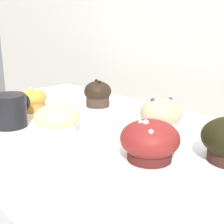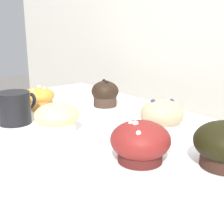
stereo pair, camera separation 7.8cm
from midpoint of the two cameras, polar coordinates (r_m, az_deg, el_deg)
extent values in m
cube|color=beige|center=(1.25, 14.74, 4.00)|extent=(3.20, 0.10, 1.80)
cylinder|color=#CB8536|center=(0.99, -16.87, 1.44)|extent=(0.09, 0.09, 0.04)
ellipsoid|color=orange|center=(0.99, -16.97, 2.57)|extent=(0.10, 0.10, 0.05)
sphere|color=white|center=(0.99, -16.90, 4.04)|extent=(0.01, 0.01, 0.01)
sphere|color=white|center=(0.97, -17.90, 3.48)|extent=(0.01, 0.01, 0.01)
sphere|color=white|center=(0.98, -15.84, 3.84)|extent=(0.01, 0.01, 0.01)
cylinder|color=white|center=(0.77, -12.84, -2.40)|extent=(0.09, 0.09, 0.04)
ellipsoid|color=#D9C880|center=(0.76, -12.94, -0.89)|extent=(0.11, 0.11, 0.06)
cylinder|color=#4E1916|center=(0.61, 3.29, -6.84)|extent=(0.09, 0.09, 0.04)
ellipsoid|color=maroon|center=(0.61, 3.32, -4.93)|extent=(0.12, 0.12, 0.07)
sphere|color=white|center=(0.59, 2.45, -2.02)|extent=(0.01, 0.01, 0.01)
sphere|color=white|center=(0.56, 3.23, -3.72)|extent=(0.01, 0.01, 0.01)
sphere|color=white|center=(0.59, 1.52, -1.92)|extent=(0.01, 0.01, 0.01)
cylinder|color=silver|center=(0.79, 6.17, -1.68)|extent=(0.09, 0.09, 0.04)
ellipsoid|color=tan|center=(0.78, 6.22, -0.16)|extent=(0.11, 0.11, 0.07)
sphere|color=navy|center=(0.77, 4.63, 2.12)|extent=(0.01, 0.01, 0.01)
sphere|color=navy|center=(0.79, 7.88, 2.28)|extent=(0.01, 0.01, 0.01)
cylinder|color=#3E2C21|center=(1.00, -4.85, 2.39)|extent=(0.07, 0.07, 0.05)
ellipsoid|color=black|center=(0.99, -4.88, 3.74)|extent=(0.09, 0.09, 0.07)
sphere|color=black|center=(0.98, -4.61, 5.40)|extent=(0.01, 0.01, 0.01)
sphere|color=black|center=(0.99, -5.13, 5.63)|extent=(0.01, 0.01, 0.01)
cylinder|color=black|center=(0.85, -20.76, 0.18)|extent=(0.09, 0.09, 0.08)
torus|color=black|center=(0.90, -18.19, 1.48)|extent=(0.03, 0.05, 0.05)
cylinder|color=black|center=(0.84, -21.01, 2.67)|extent=(0.08, 0.08, 0.01)
camera|label=1|loc=(0.04, -92.86, -0.84)|focal=50.00mm
camera|label=2|loc=(0.04, 87.14, 0.84)|focal=50.00mm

